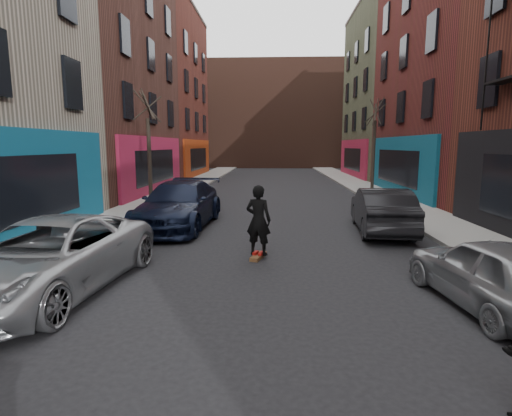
# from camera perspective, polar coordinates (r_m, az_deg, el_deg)

# --- Properties ---
(sidewalk_left) EXTENTS (2.50, 84.00, 0.13)m
(sidewalk_left) POSITION_cam_1_polar(r_m,az_deg,el_deg) (32.32, -8.52, 3.66)
(sidewalk_left) COLOR gray
(sidewalk_left) RESTS_ON ground
(sidewalk_right) EXTENTS (2.50, 84.00, 0.13)m
(sidewalk_right) POSITION_cam_1_polar(r_m,az_deg,el_deg) (32.34, 13.82, 3.51)
(sidewalk_right) COLOR gray
(sidewalk_right) RESTS_ON ground
(building_far) EXTENTS (40.00, 10.00, 14.00)m
(building_far) POSITION_cam_1_polar(r_m,az_deg,el_deg) (57.72, 2.69, 12.93)
(building_far) COLOR #47281E
(building_far) RESTS_ON ground
(tree_left_far) EXTENTS (2.00, 2.00, 6.50)m
(tree_left_far) POSITION_cam_1_polar(r_m,az_deg,el_deg) (20.53, -15.09, 9.74)
(tree_left_far) COLOR black
(tree_left_far) RESTS_ON sidewalk_left
(tree_right_far) EXTENTS (2.00, 2.00, 6.80)m
(tree_right_far) POSITION_cam_1_polar(r_m,az_deg,el_deg) (26.34, 16.54, 9.77)
(tree_right_far) COLOR black
(tree_right_far) RESTS_ON sidewalk_right
(parked_left_far) EXTENTS (3.02, 5.67, 1.52)m
(parked_left_far) POSITION_cam_1_polar(r_m,az_deg,el_deg) (9.17, -27.51, -6.18)
(parked_left_far) COLOR #94989D
(parked_left_far) RESTS_ON ground
(parked_left_end) EXTENTS (2.62, 5.86, 1.67)m
(parked_left_end) POSITION_cam_1_polar(r_m,az_deg,el_deg) (14.91, -10.93, 0.48)
(parked_left_end) COLOR black
(parked_left_end) RESTS_ON ground
(parked_right_far) EXTENTS (2.09, 4.17, 1.36)m
(parked_right_far) POSITION_cam_1_polar(r_m,az_deg,el_deg) (8.55, 30.84, -8.03)
(parked_right_far) COLOR #92969A
(parked_right_far) RESTS_ON ground
(parked_right_end) EXTENTS (2.03, 4.81, 1.54)m
(parked_right_end) POSITION_cam_1_polar(r_m,az_deg,el_deg) (14.47, 17.50, -0.28)
(parked_right_end) COLOR black
(parked_right_end) RESTS_ON ground
(skateboard) EXTENTS (0.44, 0.83, 0.10)m
(skateboard) POSITION_cam_1_polar(r_m,az_deg,el_deg) (10.76, 0.34, -6.92)
(skateboard) COLOR brown
(skateboard) RESTS_ON ground
(skateboarder) EXTENTS (0.78, 0.63, 1.87)m
(skateboarder) POSITION_cam_1_polar(r_m,az_deg,el_deg) (10.53, 0.34, -1.75)
(skateboarder) COLOR black
(skateboarder) RESTS_ON skateboard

